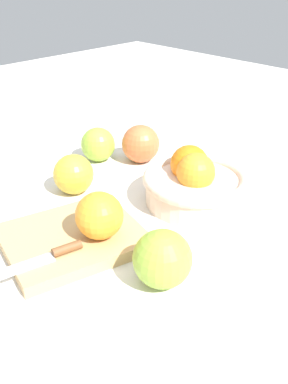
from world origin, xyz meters
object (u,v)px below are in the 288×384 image
(bowl, at_px, (195,182))
(knife, at_px, (46,257))
(cutting_board, at_px, (73,238))
(apple_front_left_2, at_px, (141,144))
(orange_on_board, at_px, (99,216))
(apple_back_right, at_px, (162,259))
(apple_front_left, at_px, (98,144))
(apple_front_center, at_px, (73,174))

(bowl, bearing_deg, knife, -4.14)
(cutting_board, relative_size, apple_front_left_2, 2.53)
(orange_on_board, xyz_separation_m, apple_front_left_2, (-0.27, -0.18, -0.02))
(apple_front_left_2, bearing_deg, cutting_board, 26.38)
(orange_on_board, xyz_separation_m, apple_back_right, (-0.01, 0.13, -0.02))
(apple_front_left, relative_size, apple_back_right, 0.91)
(apple_front_left_2, distance_m, apple_front_center, 0.19)
(knife, bearing_deg, apple_front_left_2, -154.30)
(apple_back_right, bearing_deg, cutting_board, -78.77)
(bowl, distance_m, knife, 0.31)
(apple_front_center, distance_m, apple_back_right, 0.31)
(orange_on_board, xyz_separation_m, apple_front_left, (-0.21, -0.26, -0.02))
(apple_front_left, bearing_deg, apple_back_right, 62.36)
(apple_back_right, bearing_deg, apple_front_left, -117.64)
(knife, xyz_separation_m, apple_front_left_2, (-0.37, -0.18, 0.02))
(orange_on_board, xyz_separation_m, knife, (0.10, -0.01, -0.03))
(orange_on_board, distance_m, knife, 0.10)
(orange_on_board, height_order, knife, orange_on_board)
(orange_on_board, distance_m, apple_front_center, 0.19)
(apple_front_left_2, distance_m, apple_back_right, 0.41)
(apple_back_right, bearing_deg, apple_front_left_2, -130.19)
(orange_on_board, bearing_deg, apple_back_right, 92.61)
(cutting_board, distance_m, knife, 0.08)
(apple_front_left_2, height_order, apple_back_right, same)
(apple_front_left, bearing_deg, apple_front_left_2, 131.84)
(orange_on_board, relative_size, apple_front_left, 0.99)
(orange_on_board, bearing_deg, cutting_board, -54.24)
(apple_front_left_2, relative_size, apple_back_right, 1.00)
(cutting_board, bearing_deg, apple_front_left, -136.98)
(cutting_board, height_order, orange_on_board, orange_on_board)
(bowl, height_order, cutting_board, bowl)
(apple_front_left, bearing_deg, orange_on_board, 51.04)
(orange_on_board, bearing_deg, apple_front_center, -114.30)
(bowl, distance_m, apple_front_left_2, 0.21)
(knife, xyz_separation_m, apple_back_right, (-0.10, 0.14, 0.02))
(apple_front_left_2, bearing_deg, apple_front_left, -48.16)
(apple_front_left_2, height_order, apple_front_center, apple_front_left_2)
(bowl, distance_m, apple_front_center, 0.23)
(bowl, bearing_deg, orange_on_board, -3.57)
(bowl, xyz_separation_m, knife, (0.31, -0.02, -0.02))
(apple_front_center, bearing_deg, cutting_board, 52.27)
(bowl, xyz_separation_m, apple_back_right, (0.21, 0.11, 0.00))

